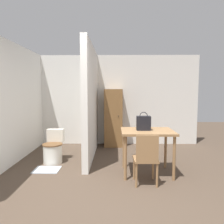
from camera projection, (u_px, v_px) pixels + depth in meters
The scene contains 10 objects.
ground_plane at pixel (106, 210), 2.76m from camera, with size 16.00×16.00×0.00m, color #4C3D30.
wall_back at pixel (111, 100), 6.21m from camera, with size 4.90×0.12×2.50m.
wall_left at pixel (10, 104), 4.42m from camera, with size 0.12×4.52×2.50m.
partition_wall at pixel (91, 102), 4.99m from camera, with size 0.12×2.34×2.50m.
dining_table at pixel (147, 136), 3.94m from camera, with size 0.94×0.74×0.80m.
wooden_chair at pixel (146, 157), 3.47m from camera, with size 0.39×0.39×0.83m.
toilet at pixel (53, 149), 4.62m from camera, with size 0.41×0.56×0.67m.
handbag at pixel (144, 123), 3.93m from camera, with size 0.25×0.14×0.33m.
wooden_cabinet at pixel (113, 118), 5.95m from camera, with size 0.49×0.46×1.56m.
bath_mat at pixel (47, 170), 4.17m from camera, with size 0.48×0.40×0.01m.
Camera 1 is at (0.11, -2.63, 1.50)m, focal length 35.00 mm.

